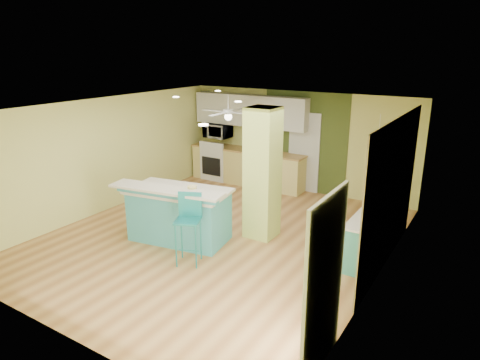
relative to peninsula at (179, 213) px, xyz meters
The scene contains 23 objects.
floor 0.93m from the peninsula, 40.57° to the left, with size 6.00×7.00×0.01m, color #9A6436.
ceiling 2.12m from the peninsula, 40.57° to the left, with size 6.00×7.00×0.01m, color white.
wall_back 4.11m from the peninsula, 81.74° to the left, with size 6.00×0.01×2.50m, color #D0D170.
wall_front 3.15m from the peninsula, 79.07° to the right, with size 6.00×0.01×2.50m, color #D0D170.
wall_left 2.58m from the peninsula, 168.41° to the left, with size 0.01×7.00×2.50m, color #D0D170.
wall_right 3.69m from the peninsula, ahead, with size 0.01×7.00×2.50m, color #D0D170.
wood_panel 3.80m from the peninsula, 17.09° to the left, with size 0.02×3.40×2.50m, color olive.
olive_accent 4.12m from the peninsula, 78.92° to the left, with size 2.20×0.02×2.50m, color #415120.
interior_door 4.06m from the peninsula, 78.84° to the left, with size 0.82×0.05×2.00m, color silver.
french_door 4.02m from the peninsula, 26.92° to the right, with size 0.04×1.08×2.10m, color silver.
column 1.74m from the peninsula, 39.02° to the left, with size 0.55×0.55×2.50m, color #B7CB5E.
kitchen_run 3.77m from the peninsula, 101.01° to the left, with size 3.25×0.63×0.94m.
stove 4.05m from the peninsula, 114.36° to the left, with size 0.76×0.66×1.08m.
upper_cabinets 4.14m from the peninsula, 100.67° to the left, with size 3.20×0.34×0.80m, color silver.
microwave 4.14m from the peninsula, 114.30° to the left, with size 0.70×0.48×0.39m, color silver.
ceiling_fan 2.98m from the peninsula, 101.75° to the left, with size 1.41×1.41×0.61m.
pendant_lamp 3.72m from the peninsula, 21.11° to the left, with size 0.14×0.14×0.69m.
wall_decor 3.91m from the peninsula, 20.09° to the left, with size 0.03×0.90×0.70m, color brown.
peninsula is the anchor object (origin of this frame).
bar_stool 0.96m from the peninsula, 38.99° to the right, with size 0.53×0.53×1.22m.
side_counter 3.42m from the peninsula, 16.42° to the left, with size 0.53×1.26×0.81m.
fruit_bowl 3.70m from the peninsula, 96.51° to the left, with size 0.30×0.30×0.07m, color #322314.
canister 0.73m from the peninsula, 16.52° to the right, with size 0.16×0.16×0.19m, color gold.
Camera 1 is at (4.35, -6.24, 3.51)m, focal length 32.00 mm.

